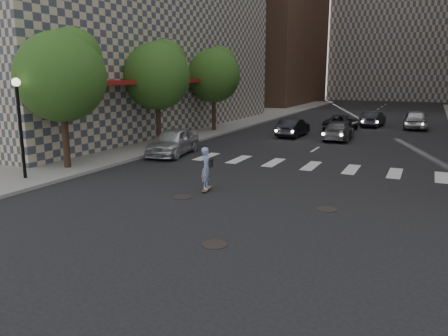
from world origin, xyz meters
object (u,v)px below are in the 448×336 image
(lamppost, at_px, (19,114))
(tree_b, at_px, (159,73))
(skateboarder, at_px, (207,168))
(silver_sedan, at_px, (173,142))
(traffic_car_d, at_px, (416,119))
(traffic_car_e, at_px, (373,119))
(traffic_car_a, at_px, (293,128))
(tree_c, at_px, (215,73))
(tree_a, at_px, (64,73))
(traffic_car_c, at_px, (341,123))
(traffic_car_b, at_px, (338,131))

(lamppost, relative_size, tree_b, 0.65)
(skateboarder, bearing_deg, tree_b, 120.54)
(silver_sedan, xyz_separation_m, traffic_car_d, (12.21, 19.31, 0.04))
(lamppost, relative_size, skateboarder, 2.42)
(traffic_car_e, bearing_deg, traffic_car_a, 68.81)
(lamppost, height_order, tree_c, tree_c)
(lamppost, xyz_separation_m, tree_a, (0.05, 2.64, 1.71))
(tree_c, distance_m, traffic_car_e, 14.87)
(traffic_car_d, bearing_deg, tree_b, 45.71)
(traffic_car_a, bearing_deg, tree_a, 69.58)
(tree_a, relative_size, traffic_car_e, 1.61)
(tree_c, relative_size, traffic_car_e, 1.61)
(tree_a, relative_size, traffic_car_d, 1.38)
(tree_b, bearing_deg, lamppost, -90.25)
(skateboarder, distance_m, silver_sedan, 8.26)
(traffic_car_c, relative_size, traffic_car_d, 1.00)
(lamppost, relative_size, traffic_car_c, 0.89)
(traffic_car_a, bearing_deg, traffic_car_c, -116.83)
(skateboarder, bearing_deg, traffic_car_e, 70.99)
(traffic_car_b, height_order, traffic_car_c, traffic_car_c)
(lamppost, height_order, traffic_car_b, lamppost)
(silver_sedan, distance_m, traffic_car_e, 21.26)
(tree_a, height_order, tree_c, same)
(traffic_car_a, xyz_separation_m, traffic_car_b, (3.40, -0.29, -0.03))
(tree_b, relative_size, silver_sedan, 1.45)
(tree_a, relative_size, silver_sedan, 1.45)
(lamppost, height_order, tree_a, tree_a)
(tree_b, bearing_deg, traffic_car_b, 37.32)
(traffic_car_a, height_order, traffic_car_e, traffic_car_e)
(traffic_car_b, bearing_deg, skateboarder, 80.51)
(tree_b, bearing_deg, tree_a, -90.00)
(traffic_car_b, distance_m, traffic_car_e, 9.43)
(lamppost, xyz_separation_m, skateboarder, (7.90, 1.94, -2.01))
(traffic_car_a, relative_size, traffic_car_d, 0.85)
(silver_sedan, height_order, traffic_car_c, silver_sedan)
(tree_b, relative_size, traffic_car_c, 1.38)
(silver_sedan, bearing_deg, skateboarder, -57.08)
(traffic_car_b, bearing_deg, tree_b, 35.16)
(traffic_car_a, xyz_separation_m, traffic_car_c, (2.65, 4.81, -0.01))
(traffic_car_a, height_order, traffic_car_d, traffic_car_d)
(traffic_car_c, bearing_deg, traffic_car_a, 61.31)
(traffic_car_a, distance_m, traffic_car_c, 5.50)
(tree_b, bearing_deg, silver_sedan, -44.94)
(traffic_car_d, bearing_deg, traffic_car_b, 59.80)
(traffic_car_a, relative_size, traffic_car_b, 0.92)
(silver_sedan, relative_size, traffic_car_a, 1.12)
(skateboarder, relative_size, traffic_car_e, 0.43)
(tree_c, height_order, silver_sedan, tree_c)
(tree_c, bearing_deg, tree_b, -90.00)
(tree_b, bearing_deg, traffic_car_e, 56.51)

